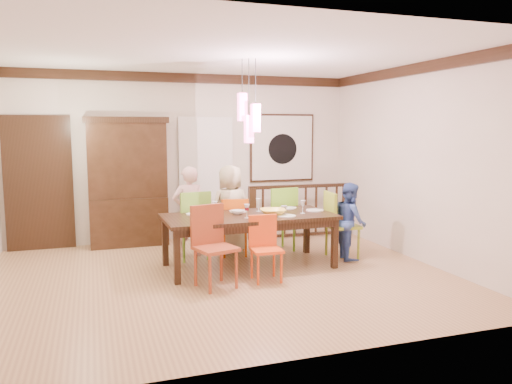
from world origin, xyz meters
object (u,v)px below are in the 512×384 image
object	(u,v)px
china_hutch	(128,182)
person_far_left	(189,212)
dining_table	(249,220)
balustrade	(300,210)
person_far_mid	(231,209)
person_end_right	(350,221)
chair_far_left	(191,220)
chair_end_right	(343,220)

from	to	relation	value
china_hutch	person_far_left	distance (m)	1.38
dining_table	balustrade	size ratio (longest dim) A/B	1.24
person_far_mid	dining_table	bearing A→B (deg)	82.00
china_hutch	person_end_right	world-z (taller)	china_hutch
chair_far_left	person_far_left	distance (m)	0.20
dining_table	balustrade	distance (m)	2.15
china_hutch	person_end_right	xyz separation A→B (m)	(3.09, -1.97, -0.50)
person_far_left	person_end_right	size ratio (longest dim) A/B	1.20
chair_far_left	balustrade	size ratio (longest dim) A/B	0.54
chair_far_left	balustrade	distance (m)	2.33
chair_far_left	balustrade	xyz separation A→B (m)	(2.16, 0.86, -0.10)
chair_far_left	person_far_mid	size ratio (longest dim) A/B	0.74
china_hutch	person_far_left	world-z (taller)	china_hutch
dining_table	chair_end_right	size ratio (longest dim) A/B	2.38
chair_far_left	balustrade	world-z (taller)	chair_far_left
chair_end_right	balustrade	bearing A→B (deg)	7.12
chair_far_left	chair_end_right	world-z (taller)	chair_far_left
balustrade	person_far_mid	world-z (taller)	person_far_mid
person_end_right	person_far_left	bearing A→B (deg)	78.42
chair_end_right	person_far_mid	xyz separation A→B (m)	(-1.54, 0.81, 0.12)
balustrade	person_far_mid	distance (m)	1.67
balustrade	person_far_left	distance (m)	2.27
china_hutch	person_end_right	size ratio (longest dim) A/B	1.85
chair_end_right	person_far_left	size ratio (longest dim) A/B	0.73
china_hutch	person_far_left	xyz separation A→B (m)	(0.83, -1.03, -0.39)
chair_end_right	dining_table	bearing A→B (deg)	97.45
chair_far_left	person_far_mid	bearing A→B (deg)	-177.60
balustrade	person_far_mid	bearing A→B (deg)	-152.67
person_far_mid	person_end_right	xyz separation A→B (m)	(1.61, -0.91, -0.12)
china_hutch	person_far_mid	distance (m)	1.86
dining_table	person_far_left	xyz separation A→B (m)	(-0.69, 0.88, 0.02)
balustrade	person_far_left	world-z (taller)	person_far_left
person_end_right	china_hutch	bearing A→B (deg)	68.31
chair_end_right	person_far_mid	size ratio (longest dim) A/B	0.73
person_end_right	balustrade	bearing A→B (deg)	14.64
dining_table	person_far_left	distance (m)	1.12
person_far_mid	person_end_right	world-z (taller)	person_far_mid
dining_table	person_end_right	distance (m)	1.58
chair_end_right	person_end_right	xyz separation A→B (m)	(0.07, -0.10, 0.00)
balustrade	person_end_right	size ratio (longest dim) A/B	1.67
balustrade	person_far_left	size ratio (longest dim) A/B	1.40
dining_table	china_hutch	world-z (taller)	china_hutch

